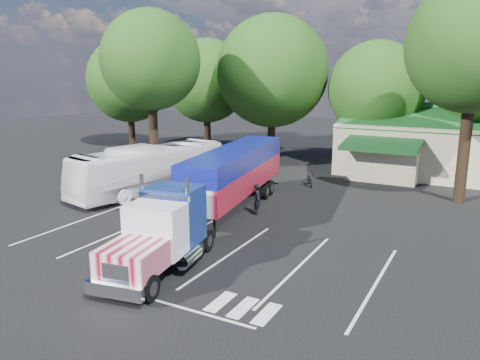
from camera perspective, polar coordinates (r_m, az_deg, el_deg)
The scene contains 12 objects.
ground at distance 27.49m, azimuth -0.87°, elevation -3.76°, with size 120.00×120.00×0.00m, color black.
tree_row_a at distance 52.69m, azimuth -13.35°, elevation 11.77°, with size 9.00×9.00×11.68m.
tree_row_b at distance 48.30m, azimuth -4.10°, elevation 11.97°, with size 8.40×8.40×11.35m.
tree_row_c at distance 43.06m, azimuth 3.96°, elevation 13.07°, with size 10.00×10.00×13.05m.
tree_row_d at distance 41.45m, azimuth 16.29°, elevation 10.59°, with size 8.00×8.00×10.60m.
tree_near_left at distance 37.25m, azimuth -10.84°, elevation 14.10°, with size 7.60×7.60×12.65m.
tree_near_right at distance 31.54m, azimuth 26.75°, elevation 14.44°, with size 8.00×8.00×13.50m.
semi_truck at distance 24.86m, azimuth -2.43°, elevation -0.38°, with size 5.19×18.47×3.84m.
woman at distance 26.53m, azimuth 2.15°, elevation -2.37°, with size 0.65×0.43×1.80m, color black.
bicycle at distance 33.70m, azimuth 8.53°, elevation 0.08°, with size 0.65×1.87×0.98m, color black.
tour_bus at distance 31.93m, azimuth -10.83°, elevation 1.34°, with size 2.71×11.59×3.23m, color white.
silver_sedan at distance 37.67m, azimuth 26.49°, elevation 0.52°, with size 1.47×4.21×1.39m, color #96999D.
Camera 1 is at (12.90, -22.97, 7.87)m, focal length 35.00 mm.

